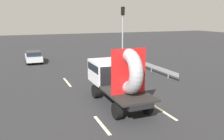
# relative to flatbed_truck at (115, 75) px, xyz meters

# --- Properties ---
(ground_plane) EXTENTS (120.00, 120.00, 0.00)m
(ground_plane) POSITION_rel_flatbed_truck_xyz_m (0.11, -0.31, -1.62)
(ground_plane) COLOR #28282B
(flatbed_truck) EXTENTS (2.02, 5.37, 3.37)m
(flatbed_truck) POSITION_rel_flatbed_truck_xyz_m (0.00, 0.00, 0.00)
(flatbed_truck) COLOR black
(flatbed_truck) RESTS_ON ground_plane
(distant_sedan) EXTENTS (1.64, 3.83, 1.25)m
(distant_sedan) POSITION_rel_flatbed_truck_xyz_m (-3.53, 14.78, -0.95)
(distant_sedan) COLOR black
(distant_sedan) RESTS_ON ground_plane
(traffic_light) EXTENTS (0.42, 0.36, 6.01)m
(traffic_light) POSITION_rel_flatbed_truck_xyz_m (6.03, 12.13, 2.29)
(traffic_light) COLOR gray
(traffic_light) RESTS_ON ground_plane
(guardrail) EXTENTS (0.10, 10.31, 0.71)m
(guardrail) POSITION_rel_flatbed_truck_xyz_m (6.08, 7.18, -1.10)
(guardrail) COLOR gray
(guardrail) RESTS_ON ground_plane
(lane_dash_left_near) EXTENTS (0.16, 2.08, 0.01)m
(lane_dash_left_near) POSITION_rel_flatbed_truck_xyz_m (-1.76, -2.56, -1.62)
(lane_dash_left_near) COLOR beige
(lane_dash_left_near) RESTS_ON ground_plane
(lane_dash_left_far) EXTENTS (0.16, 2.59, 0.01)m
(lane_dash_left_far) POSITION_rel_flatbed_truck_xyz_m (-1.76, 5.33, -1.62)
(lane_dash_left_far) COLOR beige
(lane_dash_left_far) RESTS_ON ground_plane
(lane_dash_right_near) EXTENTS (0.16, 2.99, 0.01)m
(lane_dash_right_near) POSITION_rel_flatbed_truck_xyz_m (1.76, -2.00, -1.62)
(lane_dash_right_near) COLOR beige
(lane_dash_right_near) RESTS_ON ground_plane
(lane_dash_right_far) EXTENTS (0.16, 2.82, 0.01)m
(lane_dash_right_far) POSITION_rel_flatbed_truck_xyz_m (1.76, 5.06, -1.62)
(lane_dash_right_far) COLOR beige
(lane_dash_right_far) RESTS_ON ground_plane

